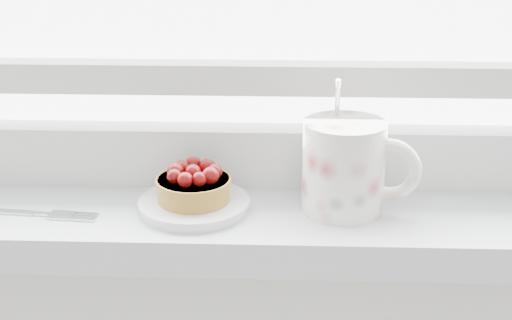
{
  "coord_description": "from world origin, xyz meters",
  "views": [
    {
      "loc": [
        0.07,
        1.16,
        1.27
      ],
      "look_at": [
        0.04,
        1.88,
        1.0
      ],
      "focal_mm": 50.0,
      "sensor_mm": 36.0,
      "label": 1
    }
  ],
  "objects_px": {
    "saucer": "(194,205)",
    "raspberry_tart": "(194,184)",
    "fork": "(22,213)",
    "floral_mug": "(347,165)"
  },
  "relations": [
    {
      "from": "floral_mug",
      "to": "fork",
      "type": "distance_m",
      "value": 0.36
    },
    {
      "from": "fork",
      "to": "raspberry_tart",
      "type": "bearing_deg",
      "value": 5.56
    },
    {
      "from": "saucer",
      "to": "raspberry_tart",
      "type": "bearing_deg",
      "value": 51.87
    },
    {
      "from": "raspberry_tart",
      "to": "floral_mug",
      "type": "xyz_separation_m",
      "value": [
        0.17,
        0.01,
        0.02
      ]
    },
    {
      "from": "saucer",
      "to": "raspberry_tart",
      "type": "xyz_separation_m",
      "value": [
        0.0,
        0.0,
        0.02
      ]
    },
    {
      "from": "saucer",
      "to": "fork",
      "type": "xyz_separation_m",
      "value": [
        -0.19,
        -0.02,
        -0.0
      ]
    },
    {
      "from": "saucer",
      "to": "floral_mug",
      "type": "relative_size",
      "value": 0.85
    },
    {
      "from": "raspberry_tart",
      "to": "fork",
      "type": "xyz_separation_m",
      "value": [
        -0.19,
        -0.02,
        -0.03
      ]
    },
    {
      "from": "raspberry_tart",
      "to": "floral_mug",
      "type": "relative_size",
      "value": 0.57
    },
    {
      "from": "saucer",
      "to": "floral_mug",
      "type": "xyz_separation_m",
      "value": [
        0.17,
        0.01,
        0.05
      ]
    }
  ]
}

